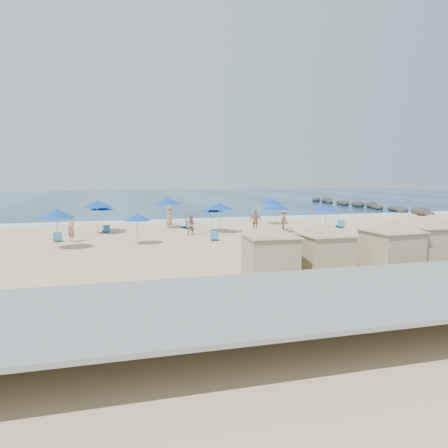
% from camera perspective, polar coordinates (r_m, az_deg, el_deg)
% --- Properties ---
extents(ground, '(160.00, 160.00, 0.00)m').
position_cam_1_polar(ground, '(28.08, 4.76, -2.73)').
color(ground, beige).
rests_on(ground, ground).
extents(ocean, '(160.00, 80.00, 0.06)m').
position_cam_1_polar(ocean, '(81.64, -8.95, 3.36)').
color(ocean, navy).
rests_on(ocean, ground).
extents(surf_line, '(160.00, 2.50, 0.08)m').
position_cam_1_polar(surf_line, '(42.80, -2.55, 0.56)').
color(surf_line, white).
rests_on(surf_line, ground).
extents(seawall, '(160.00, 6.10, 1.22)m').
position_cam_1_polar(seawall, '(16.28, 21.85, -7.71)').
color(seawall, gray).
rests_on(seawall, ground).
extents(rock_jetty, '(2.56, 26.66, 0.96)m').
position_cam_1_polar(rock_jetty, '(61.17, 17.75, 2.37)').
color(rock_jetty, '#292422').
rests_on(rock_jetty, ground).
extents(trash_bin, '(0.96, 0.96, 0.79)m').
position_cam_1_polar(trash_bin, '(26.78, 12.01, -2.45)').
color(trash_bin, black).
rests_on(trash_bin, ground).
extents(cabana_0, '(4.30, 4.30, 2.71)m').
position_cam_1_polar(cabana_0, '(18.23, 6.09, -2.88)').
color(cabana_0, tan).
rests_on(cabana_0, ground).
extents(cabana_1, '(4.20, 4.20, 2.64)m').
position_cam_1_polar(cabana_1, '(19.38, 13.06, -2.57)').
color(cabana_1, tan).
rests_on(cabana_1, ground).
extents(cabana_2, '(4.46, 4.46, 2.80)m').
position_cam_1_polar(cabana_2, '(20.51, 21.04, -2.08)').
color(cabana_2, tan).
rests_on(cabana_2, ground).
extents(cabana_3, '(4.70, 4.70, 2.95)m').
position_cam_1_polar(cabana_3, '(22.19, 25.39, -1.43)').
color(cabana_3, tan).
rests_on(cabana_3, ground).
extents(umbrella_0, '(2.31, 2.31, 2.63)m').
position_cam_1_polar(umbrella_0, '(34.03, -16.26, 2.53)').
color(umbrella_0, '#A5A8AD').
rests_on(umbrella_0, ground).
extents(umbrella_1, '(2.18, 2.18, 2.48)m').
position_cam_1_polar(umbrella_1, '(27.88, -21.01, 1.24)').
color(umbrella_1, '#A5A8AD').
rests_on(umbrella_1, ground).
extents(umbrella_2, '(1.97, 1.97, 2.25)m').
position_cam_1_polar(umbrella_2, '(35.37, -15.69, 2.15)').
color(umbrella_2, '#A5A8AD').
rests_on(umbrella_2, ground).
extents(umbrella_3, '(1.79, 1.79, 2.04)m').
position_cam_1_polar(umbrella_3, '(28.38, -11.29, 0.86)').
color(umbrella_3, '#A5A8AD').
rests_on(umbrella_3, ground).
extents(umbrella_4, '(2.32, 2.32, 2.64)m').
position_cam_1_polar(umbrella_4, '(36.39, -7.39, 3.00)').
color(umbrella_4, '#A5A8AD').
rests_on(umbrella_4, ground).
extents(umbrella_5, '(2.10, 2.10, 2.39)m').
position_cam_1_polar(umbrella_5, '(33.21, -0.59, 2.34)').
color(umbrella_5, '#A5A8AD').
rests_on(umbrella_5, ground).
extents(umbrella_6, '(1.79, 1.79, 2.04)m').
position_cam_1_polar(umbrella_6, '(34.30, -1.61, 1.96)').
color(umbrella_6, '#A5A8AD').
rests_on(umbrella_6, ground).
extents(umbrella_7, '(2.08, 2.08, 2.37)m').
position_cam_1_polar(umbrella_7, '(33.57, 6.81, 2.30)').
color(umbrella_7, '#A5A8AD').
rests_on(umbrella_7, ground).
extents(umbrella_8, '(2.11, 2.11, 2.40)m').
position_cam_1_polar(umbrella_8, '(39.11, 6.15, 2.96)').
color(umbrella_8, '#A5A8AD').
rests_on(umbrella_8, ground).
extents(umbrella_9, '(1.95, 1.95, 2.22)m').
position_cam_1_polar(umbrella_9, '(34.63, 13.19, 2.10)').
color(umbrella_9, '#A5A8AD').
rests_on(umbrella_9, ground).
extents(beach_chair_0, '(0.73, 1.27, 0.66)m').
position_cam_1_polar(beach_chair_0, '(31.40, -20.94, -1.73)').
color(beach_chair_0, '#296699').
rests_on(beach_chair_0, ground).
extents(beach_chair_1, '(0.63, 1.17, 0.62)m').
position_cam_1_polar(beach_chair_1, '(34.94, -15.13, -0.74)').
color(beach_chair_1, '#296699').
rests_on(beach_chair_1, ground).
extents(beach_chair_2, '(0.88, 1.49, 0.77)m').
position_cam_1_polar(beach_chair_2, '(36.27, -4.77, -0.19)').
color(beach_chair_2, '#296699').
rests_on(beach_chair_2, ground).
extents(beach_chair_3, '(0.81, 1.26, 0.64)m').
position_cam_1_polar(beach_chair_3, '(29.84, -1.27, -1.72)').
color(beach_chair_3, '#296699').
rests_on(beach_chair_3, ground).
extents(beach_chair_4, '(0.78, 1.22, 0.62)m').
position_cam_1_polar(beach_chair_4, '(31.13, 7.49, -1.44)').
color(beach_chair_4, '#296699').
rests_on(beach_chair_4, ground).
extents(beach_chair_5, '(0.92, 1.38, 0.70)m').
position_cam_1_polar(beach_chair_5, '(38.07, 14.95, -0.10)').
color(beach_chair_5, '#296699').
rests_on(beach_chair_5, ground).
extents(beachgoer_0, '(0.75, 0.78, 1.81)m').
position_cam_1_polar(beachgoer_0, '(30.75, -19.34, -0.57)').
color(beachgoer_0, tan).
rests_on(beachgoer_0, ground).
extents(beachgoer_1, '(0.78, 0.61, 1.55)m').
position_cam_1_polar(beachgoer_1, '(32.25, -4.23, -0.12)').
color(beachgoer_1, tan).
rests_on(beachgoer_1, ground).
extents(beachgoer_2, '(1.06, 1.00, 1.76)m').
position_cam_1_polar(beachgoer_2, '(33.83, 4.14, 0.37)').
color(beachgoer_2, tan).
rests_on(beachgoer_2, ground).
extents(beachgoer_3, '(1.23, 1.22, 1.71)m').
position_cam_1_polar(beachgoer_3, '(35.52, 7.88, 0.58)').
color(beachgoer_3, tan).
rests_on(beachgoer_3, ground).
extents(beachgoer_4, '(0.61, 0.88, 1.73)m').
position_cam_1_polar(beachgoer_4, '(39.21, -7.20, 1.18)').
color(beachgoer_4, tan).
rests_on(beachgoer_4, ground).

